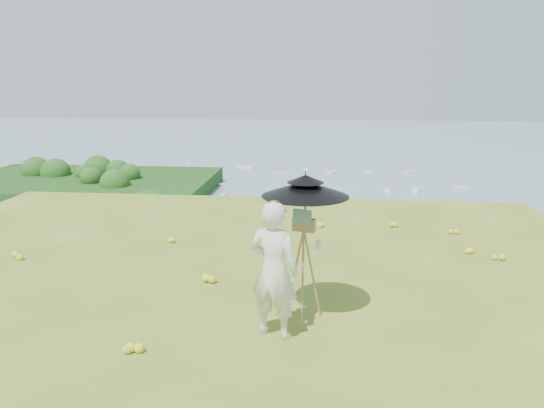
# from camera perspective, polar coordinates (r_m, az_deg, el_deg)

# --- Properties ---
(ground) EXTENTS (14.00, 14.00, 0.00)m
(ground) POSITION_cam_1_polar(r_m,az_deg,el_deg) (8.23, -6.23, -10.06)
(ground) COLOR #5A7621
(ground) RESTS_ON ground
(shoreline_tier) EXTENTS (170.00, 28.00, 8.00)m
(shoreline_tier) POSITION_cam_1_polar(r_m,az_deg,el_deg) (91.28, 4.19, -11.92)
(shoreline_tier) COLOR #6A6554
(shoreline_tier) RESTS_ON bay_water
(bay_water) EXTENTS (700.00, 700.00, 0.00)m
(bay_water) POSITION_cam_1_polar(r_m,az_deg,el_deg) (250.17, 5.25, 4.99)
(bay_water) COLOR slate
(bay_water) RESTS_ON ground
(peninsula) EXTENTS (90.00, 60.00, 12.00)m
(peninsula) POSITION_cam_1_polar(r_m,az_deg,el_deg) (182.42, -19.30, 2.65)
(peninsula) COLOR #163E11
(peninsula) RESTS_ON bay_water
(slope_trees) EXTENTS (110.00, 50.00, 6.00)m
(slope_trees) POSITION_cam_1_polar(r_m,az_deg,el_deg) (46.18, 3.24, -9.74)
(slope_trees) COLOR #1A4F17
(slope_trees) RESTS_ON forest_slope
(harbor_town) EXTENTS (110.00, 22.00, 5.00)m
(harbor_town) POSITION_cam_1_polar(r_m,az_deg,el_deg) (88.67, 4.26, -8.12)
(harbor_town) COLOR silver
(harbor_town) RESTS_ON shoreline_tier
(moored_boats) EXTENTS (140.00, 140.00, 0.70)m
(moored_boats) POSITION_cam_1_polar(r_m,az_deg,el_deg) (172.95, 0.85, 1.29)
(moored_boats) COLOR silver
(moored_boats) RESTS_ON bay_water
(wildflowers) EXTENTS (10.00, 10.50, 0.12)m
(wildflowers) POSITION_cam_1_polar(r_m,az_deg,el_deg) (8.44, -5.89, -9.01)
(wildflowers) COLOR yellow
(wildflowers) RESTS_ON ground
(painter) EXTENTS (0.77, 0.63, 1.81)m
(painter) POSITION_cam_1_polar(r_m,az_deg,el_deg) (6.75, 0.19, -7.12)
(painter) COLOR silver
(painter) RESTS_ON ground
(field_easel) EXTENTS (0.77, 0.77, 1.59)m
(field_easel) POSITION_cam_1_polar(r_m,az_deg,el_deg) (7.24, 3.38, -6.61)
(field_easel) COLOR #9D6341
(field_easel) RESTS_ON ground
(sun_umbrella) EXTENTS (1.58, 1.58, 0.77)m
(sun_umbrella) POSITION_cam_1_polar(r_m,az_deg,el_deg) (7.00, 3.59, 0.39)
(sun_umbrella) COLOR black
(sun_umbrella) RESTS_ON field_easel
(painter_cap) EXTENTS (0.29, 0.31, 0.10)m
(painter_cap) POSITION_cam_1_polar(r_m,az_deg,el_deg) (6.50, 0.19, -0.09)
(painter_cap) COLOR #CD707E
(painter_cap) RESTS_ON painter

